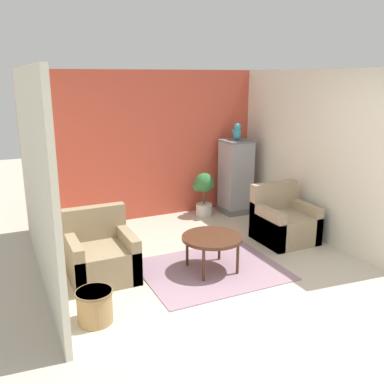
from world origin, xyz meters
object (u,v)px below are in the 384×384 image
at_px(armchair_right, 284,223).
at_px(birdcage, 236,177).
at_px(parrot, 237,132).
at_px(coffee_table, 212,239).
at_px(potted_plant, 204,190).
at_px(armchair_left, 101,256).
at_px(wicker_basket, 95,305).

distance_m(armchair_right, birdcage, 1.53).
bearing_deg(armchair_right, birdcage, 87.48).
relative_size(birdcage, parrot, 4.35).
xyz_separation_m(coffee_table, potted_plant, (0.88, 1.98, 0.05)).
xyz_separation_m(armchair_left, wicker_basket, (-0.29, -0.93, -0.09)).
height_order(coffee_table, parrot, parrot).
xyz_separation_m(armchair_right, wicker_basket, (-2.99, -0.99, -0.09)).
relative_size(coffee_table, potted_plant, 0.99).
relative_size(coffee_table, armchair_right, 0.91).
height_order(birdcage, parrot, parrot).
bearing_deg(coffee_table, armchair_left, 162.94).
xyz_separation_m(birdcage, potted_plant, (-0.60, 0.04, -0.17)).
xyz_separation_m(coffee_table, parrot, (1.48, 1.94, 1.00)).
bearing_deg(armchair_right, armchair_left, -178.74).
xyz_separation_m(parrot, potted_plant, (-0.60, 0.04, -0.96)).
bearing_deg(birdcage, coffee_table, -127.41).
xyz_separation_m(birdcage, wicker_basket, (-3.05, -2.48, -0.45)).
relative_size(potted_plant, wicker_basket, 2.08).
distance_m(armchair_left, wicker_basket, 0.98).
height_order(armchair_right, potted_plant, armchair_right).
relative_size(coffee_table, birdcage, 0.58).
relative_size(coffee_table, wicker_basket, 2.06).
relative_size(armchair_right, parrot, 2.77).
relative_size(birdcage, wicker_basket, 3.54).
bearing_deg(armchair_right, parrot, 87.48).
distance_m(coffee_table, potted_plant, 2.17).
xyz_separation_m(armchair_left, birdcage, (2.76, 1.55, 0.36)).
bearing_deg(coffee_table, birdcage, 52.59).
xyz_separation_m(coffee_table, armchair_right, (1.42, 0.45, -0.14)).
height_order(armchair_right, parrot, parrot).
distance_m(potted_plant, wicker_basket, 3.53).
relative_size(birdcage, potted_plant, 1.70).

